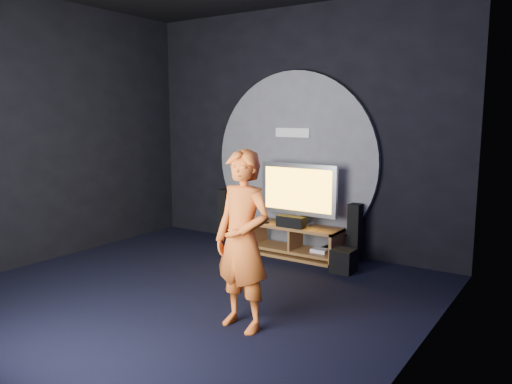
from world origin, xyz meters
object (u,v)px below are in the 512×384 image
tv (298,191)px  tower_speaker_right (355,233)px  player (243,241)px  subwoofer (343,261)px  media_console (296,243)px  tower_speaker_left (225,214)px

tv → tower_speaker_right: bearing=12.5°
player → subwoofer: bearing=93.6°
subwoofer → player: 2.18m
media_console → subwoofer: (0.84, -0.28, -0.05)m
subwoofer → player: size_ratio=0.18×
media_console → tower_speaker_left: bearing=168.5°
tower_speaker_right → tv: bearing=-167.5°
tv → subwoofer: 1.20m
tv → player: (0.75, -2.41, -0.08)m
media_console → tower_speaker_right: tower_speaker_right is taller
tower_speaker_left → tower_speaker_right: bearing=-1.5°
media_console → tv: (-0.01, 0.07, 0.72)m
subwoofer → player: bearing=-92.7°
tv → player: 2.52m
tv → tower_speaker_left: bearing=171.0°
tower_speaker_left → player: size_ratio=0.48×
tv → player: bearing=-72.7°
media_console → tv: 0.73m
player → tower_speaker_right: bearing=95.7°
media_console → tv: bearing=96.3°
media_console → player: size_ratio=0.78×
tower_speaker_left → player: 3.48m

